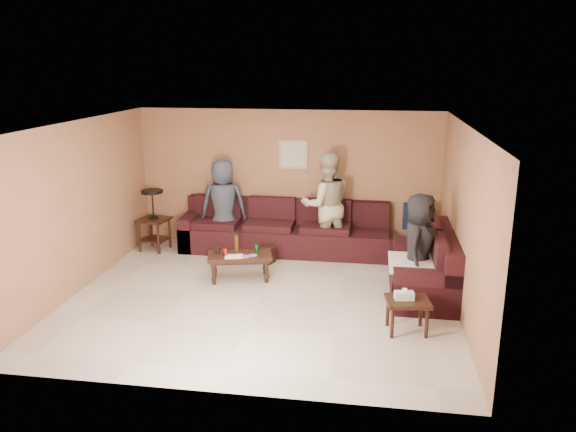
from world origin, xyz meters
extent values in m
plane|color=#BFB3A2|center=(0.00, 0.00, 0.00)|extent=(5.50, 5.50, 0.00)
cube|color=silver|center=(0.00, 0.00, 2.45)|extent=(5.50, 5.00, 0.10)
cube|color=#9D6C4A|center=(0.00, 2.50, 1.25)|extent=(5.50, 0.10, 2.50)
cube|color=#9D6C4A|center=(0.00, -2.50, 1.25)|extent=(5.50, 0.10, 2.50)
cube|color=#9D6C4A|center=(-2.75, 0.00, 1.25)|extent=(0.10, 5.00, 2.50)
cube|color=#9D6C4A|center=(2.75, 0.00, 1.25)|extent=(0.10, 5.00, 2.50)
cube|color=black|center=(0.00, 2.05, 0.23)|extent=(3.70, 0.90, 0.45)
cube|color=black|center=(0.00, 2.38, 0.68)|extent=(3.70, 0.24, 0.45)
cube|color=black|center=(-1.73, 2.05, 0.32)|extent=(0.24, 0.90, 0.63)
cube|color=black|center=(2.30, 0.60, 0.23)|extent=(0.90, 2.00, 0.45)
cube|color=black|center=(2.63, 0.60, 0.68)|extent=(0.24, 2.00, 0.45)
cube|color=black|center=(2.30, -0.28, 0.32)|extent=(0.90, 0.24, 0.63)
cube|color=black|center=(2.30, 2.05, 0.75)|extent=(0.45, 0.14, 0.45)
cube|color=silver|center=(2.30, 0.15, 0.58)|extent=(1.00, 0.85, 0.04)
cube|color=black|center=(-0.48, 0.62, 0.39)|extent=(1.08, 0.73, 0.05)
cube|color=black|center=(-0.48, 0.62, 0.33)|extent=(0.99, 0.64, 0.04)
cylinder|color=black|center=(-0.83, 0.35, 0.18)|extent=(0.06, 0.06, 0.36)
cylinder|color=black|center=(-0.04, 0.55, 0.18)|extent=(0.06, 0.06, 0.36)
cylinder|color=black|center=(-0.92, 0.69, 0.18)|extent=(0.06, 0.06, 0.36)
cylinder|color=black|center=(-0.13, 0.90, 0.18)|extent=(0.06, 0.06, 0.36)
cylinder|color=red|center=(-0.69, 0.52, 0.47)|extent=(0.07, 0.07, 0.12)
cylinder|color=#136E2E|center=(-0.24, 0.78, 0.47)|extent=(0.07, 0.07, 0.12)
cylinder|color=#3F260E|center=(-0.55, 0.71, 0.55)|extent=(0.07, 0.07, 0.28)
cylinder|color=black|center=(-0.83, 0.61, 0.47)|extent=(0.08, 0.08, 0.11)
cube|color=white|center=(-0.54, 0.49, 0.42)|extent=(0.33, 0.28, 0.00)
cylinder|color=#EE548B|center=(-0.36, 0.51, 0.42)|extent=(0.14, 0.14, 0.01)
cylinder|color=#EE548B|center=(-0.26, 0.58, 0.42)|extent=(0.14, 0.14, 0.01)
cube|color=black|center=(-2.34, 1.80, 0.57)|extent=(0.57, 0.57, 0.05)
cube|color=black|center=(-2.34, 1.80, 0.20)|extent=(0.50, 0.50, 0.03)
cylinder|color=black|center=(-2.57, 1.64, 0.28)|extent=(0.05, 0.05, 0.57)
cylinder|color=black|center=(-2.19, 1.57, 0.28)|extent=(0.05, 0.05, 0.57)
cylinder|color=black|center=(-2.50, 2.02, 0.28)|extent=(0.05, 0.05, 0.57)
cylinder|color=black|center=(-2.12, 1.95, 0.28)|extent=(0.05, 0.05, 0.57)
cylinder|color=black|center=(-2.34, 1.80, 0.60)|extent=(0.18, 0.18, 0.03)
cylinder|color=black|center=(-2.34, 1.80, 0.85)|extent=(0.03, 0.03, 0.47)
cylinder|color=black|center=(-2.34, 1.80, 1.09)|extent=(0.39, 0.39, 0.05)
cube|color=black|center=(2.02, -0.81, 0.42)|extent=(0.59, 0.51, 0.05)
cylinder|color=black|center=(1.84, -1.01, 0.21)|extent=(0.05, 0.05, 0.42)
cylinder|color=black|center=(2.26, -0.95, 0.21)|extent=(0.05, 0.05, 0.42)
cylinder|color=black|center=(1.79, -0.68, 0.21)|extent=(0.05, 0.05, 0.42)
cylinder|color=black|center=(2.21, -0.62, 0.21)|extent=(0.05, 0.05, 0.42)
cube|color=white|center=(1.97, -0.81, 0.49)|extent=(0.25, 0.15, 0.10)
cube|color=white|center=(1.97, -0.81, 0.56)|extent=(0.06, 0.04, 0.05)
cube|color=black|center=(-0.20, 1.43, 0.13)|extent=(0.29, 0.29, 0.27)
cube|color=tan|center=(0.10, 2.48, 1.70)|extent=(0.52, 0.03, 0.52)
cube|color=beige|center=(0.10, 2.46, 1.70)|extent=(0.44, 0.01, 0.44)
imported|color=#313544|center=(-1.10, 2.02, 0.83)|extent=(0.91, 0.69, 1.66)
imported|color=tan|center=(0.75, 1.96, 0.92)|extent=(1.06, 0.93, 1.83)
imported|color=black|center=(2.21, 0.31, 0.78)|extent=(0.69, 0.87, 1.55)
camera|label=1|loc=(1.51, -7.45, 3.31)|focal=35.00mm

